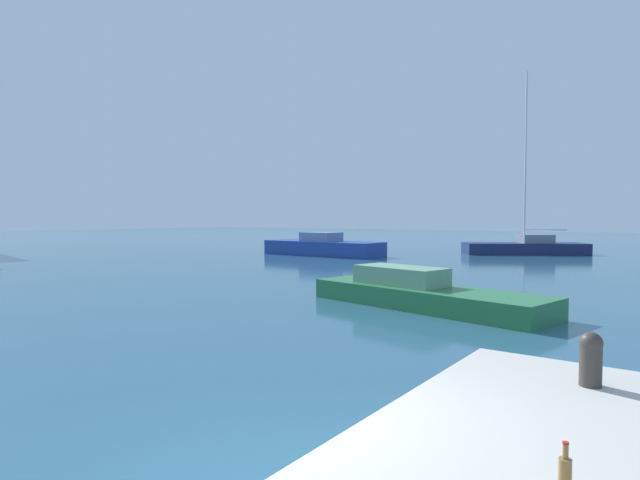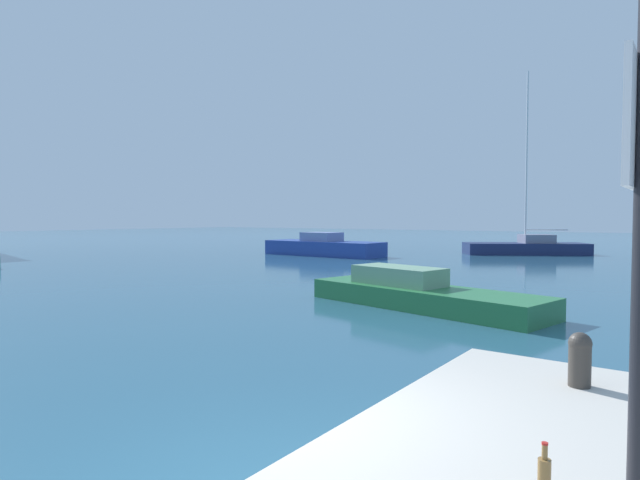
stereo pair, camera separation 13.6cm
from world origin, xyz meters
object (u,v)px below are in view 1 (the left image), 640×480
object	(u,v)px
bottle	(565,477)
sailboat_navy_far_left	(525,247)
motorboat_green_near_pier	(421,293)
motorboat_blue_distant_north	(323,247)
mooring_bollard	(591,357)

from	to	relation	value
bottle	sailboat_navy_far_left	world-z (taller)	sailboat_navy_far_left
motorboat_green_near_pier	sailboat_navy_far_left	bearing A→B (deg)	7.65
sailboat_navy_far_left	motorboat_blue_distant_north	bearing A→B (deg)	130.52
bottle	motorboat_green_near_pier	world-z (taller)	bottle
motorboat_green_near_pier	motorboat_blue_distant_north	bearing A→B (deg)	43.34
motorboat_blue_distant_north	motorboat_green_near_pier	distance (m)	19.90
mooring_bollard	motorboat_green_near_pier	xyz separation A→B (m)	(7.72, 5.33, -0.76)
motorboat_blue_distant_north	motorboat_green_near_pier	size ratio (longest dim) A/B	1.16
motorboat_blue_distant_north	sailboat_navy_far_left	distance (m)	13.82
sailboat_navy_far_left	motorboat_green_near_pier	bearing A→B (deg)	-172.35
bottle	motorboat_blue_distant_north	distance (m)	31.14
motorboat_blue_distant_north	motorboat_green_near_pier	xyz separation A→B (m)	(-14.47, -13.66, -0.18)
mooring_bollard	bottle	bearing A→B (deg)	-174.88
bottle	motorboat_green_near_pier	size ratio (longest dim) A/B	0.05
bottle	mooring_bollard	distance (m)	2.36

